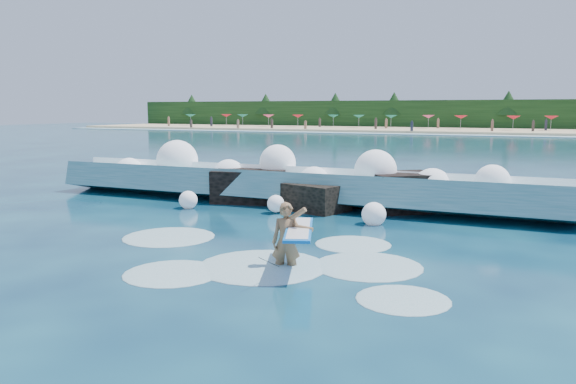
{
  "coord_description": "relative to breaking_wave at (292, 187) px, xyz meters",
  "views": [
    {
      "loc": [
        7.86,
        -11.91,
        3.46
      ],
      "look_at": [
        1.5,
        2.0,
        1.2
      ],
      "focal_mm": 35.0,
      "sensor_mm": 36.0,
      "label": 1
    }
  ],
  "objects": [
    {
      "name": "wave_spray",
      "position": [
        -0.61,
        -0.12,
        0.53
      ],
      "size": [
        15.48,
        4.26,
        2.27
      ],
      "color": "white",
      "rests_on": "ground"
    },
    {
      "name": "beach_umbrellas",
      "position": [
        0.68,
        72.62,
        1.66
      ],
      "size": [
        110.61,
        6.83,
        0.5
      ],
      "color": "#127560",
      "rests_on": "ground"
    },
    {
      "name": "treeline",
      "position": [
        0.65,
        80.9,
        1.91
      ],
      "size": [
        140.0,
        4.0,
        5.0
      ],
      "primitive_type": "cube",
      "color": "black",
      "rests_on": "ground"
    },
    {
      "name": "surf_foam",
      "position": [
        2.8,
        -7.7,
        -0.59
      ],
      "size": [
        9.15,
        6.13,
        0.15
      ],
      "color": "silver",
      "rests_on": "ground"
    },
    {
      "name": "breaking_wave",
      "position": [
        0.0,
        0.0,
        0.0
      ],
      "size": [
        19.49,
        2.97,
        1.68
      ],
      "color": "teal",
      "rests_on": "ground"
    },
    {
      "name": "rock_cluster",
      "position": [
        1.1,
        -0.48,
        -0.1
      ],
      "size": [
        8.63,
        3.59,
        1.54
      ],
      "color": "black",
      "rests_on": "ground"
    },
    {
      "name": "beachgoers",
      "position": [
        2.58,
        68.33,
        0.53
      ],
      "size": [
        105.27,
        12.43,
        1.92
      ],
      "color": "#3F332D",
      "rests_on": "ground"
    },
    {
      "name": "ground",
      "position": [
        0.65,
        -7.1,
        -0.59
      ],
      "size": [
        200.0,
        200.0,
        0.0
      ],
      "primitive_type": "plane",
      "color": "#07213B",
      "rests_on": "ground"
    },
    {
      "name": "beach",
      "position": [
        0.65,
        70.9,
        -0.39
      ],
      "size": [
        140.0,
        20.0,
        0.4
      ],
      "primitive_type": "cube",
      "color": "tan",
      "rests_on": "ground"
    },
    {
      "name": "surfer_with_board",
      "position": [
        3.56,
        -8.12,
        0.06
      ],
      "size": [
        1.37,
        2.93,
        1.76
      ],
      "color": "olive",
      "rests_on": "ground"
    },
    {
      "name": "wet_band",
      "position": [
        0.65,
        59.9,
        -0.55
      ],
      "size": [
        140.0,
        5.0,
        0.08
      ],
      "primitive_type": "cube",
      "color": "silver",
      "rests_on": "ground"
    }
  ]
}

